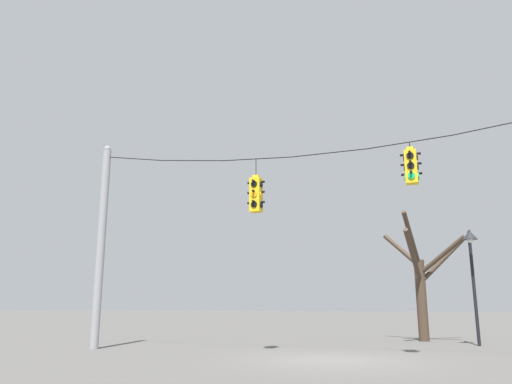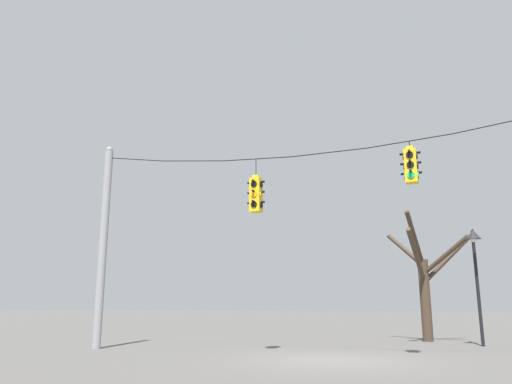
% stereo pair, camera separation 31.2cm
% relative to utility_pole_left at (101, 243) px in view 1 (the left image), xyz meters
% --- Properties ---
extents(ground_plane, '(200.00, 200.00, 0.00)m').
position_rel_utility_pole_left_xyz_m(ground_plane, '(8.33, -0.49, -3.60)').
color(ground_plane, '#565451').
extents(utility_pole_left, '(0.30, 0.30, 7.24)m').
position_rel_utility_pole_left_xyz_m(utility_pole_left, '(0.00, 0.00, 0.00)').
color(utility_pole_left, gray).
rests_on(utility_pole_left, ground_plane).
extents(span_wire, '(16.66, 0.03, 0.80)m').
position_rel_utility_pole_left_xyz_m(span_wire, '(8.33, 0.00, 2.69)').
color(span_wire, black).
extents(traffic_light_near_right_pole, '(0.58, 0.58, 1.75)m').
position_rel_utility_pole_left_xyz_m(traffic_light_near_right_pole, '(5.92, -0.00, 1.31)').
color(traffic_light_near_right_pole, yellow).
extents(traffic_light_near_left_pole, '(0.58, 0.58, 1.23)m').
position_rel_utility_pole_left_xyz_m(traffic_light_near_left_pole, '(10.72, -0.00, 1.76)').
color(traffic_light_near_left_pole, yellow).
extents(street_lamp, '(0.55, 0.94, 4.21)m').
position_rel_utility_pole_left_xyz_m(street_lamp, '(12.31, 5.73, -0.26)').
color(street_lamp, black).
rests_on(street_lamp, ground_plane).
extents(bare_tree, '(3.44, 3.26, 5.22)m').
position_rel_utility_pole_left_xyz_m(bare_tree, '(10.39, 7.67, -1.09)').
color(bare_tree, '#423326').
rests_on(bare_tree, ground_plane).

